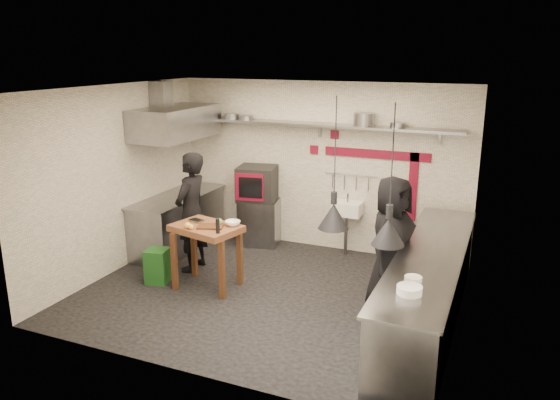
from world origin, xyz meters
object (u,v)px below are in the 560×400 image
at_px(green_bin, 158,266).
at_px(prep_table, 207,256).
at_px(combi_oven, 257,183).
at_px(chef_left, 191,212).
at_px(chef_right, 391,243).
at_px(oven_stand, 260,221).

bearing_deg(green_bin, prep_table, 10.97).
bearing_deg(combi_oven, chef_left, -118.54).
bearing_deg(combi_oven, prep_table, -98.00).
bearing_deg(chef_left, prep_table, 48.01).
height_order(prep_table, chef_right, chef_right).
distance_m(oven_stand, prep_table, 1.95).
bearing_deg(chef_right, green_bin, 115.84).
xyz_separation_m(prep_table, chef_left, (-0.55, 0.49, 0.45)).
xyz_separation_m(oven_stand, combi_oven, (-0.02, -0.05, 0.69)).
relative_size(prep_table, chef_right, 0.52).
distance_m(green_bin, chef_right, 3.36).
xyz_separation_m(combi_oven, green_bin, (-0.64, -2.04, -0.84)).
xyz_separation_m(green_bin, chef_left, (0.21, 0.64, 0.66)).
distance_m(combi_oven, prep_table, 2.00).
distance_m(green_bin, prep_table, 0.79).
bearing_deg(combi_oven, chef_right, -41.00).
relative_size(combi_oven, green_bin, 1.25).
height_order(oven_stand, green_bin, oven_stand).
height_order(oven_stand, combi_oven, combi_oven).
bearing_deg(oven_stand, prep_table, -98.64).
height_order(combi_oven, chef_left, chef_left).
distance_m(combi_oven, green_bin, 2.30).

